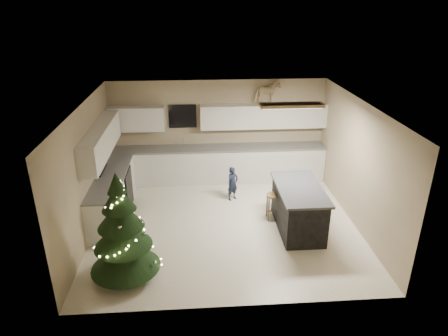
{
  "coord_description": "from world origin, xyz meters",
  "views": [
    {
      "loc": [
        -0.57,
        -7.39,
        4.5
      ],
      "look_at": [
        0.0,
        0.35,
        1.15
      ],
      "focal_mm": 32.0,
      "sensor_mm": 36.0,
      "label": 1
    }
  ],
  "objects": [
    {
      "name": "cabinetry",
      "position": [
        -0.91,
        1.65,
        0.76
      ],
      "size": [
        5.5,
        3.2,
        2.0
      ],
      "color": "silver",
      "rests_on": "ground_plane"
    },
    {
      "name": "toddler",
      "position": [
        0.26,
        1.11,
        0.41
      ],
      "size": [
        0.36,
        0.34,
        0.82
      ],
      "primitive_type": "imported",
      "rotation": [
        0.0,
        0.0,
        0.62
      ],
      "color": "black",
      "rests_on": "ground_plane"
    },
    {
      "name": "room_shell",
      "position": [
        0.02,
        0.0,
        1.75
      ],
      "size": [
        5.52,
        5.02,
        2.61
      ],
      "color": "tan",
      "rests_on": "ground_plane"
    },
    {
      "name": "island",
      "position": [
        1.49,
        -0.29,
        0.48
      ],
      "size": [
        0.9,
        1.7,
        0.95
      ],
      "color": "black",
      "rests_on": "ground_plane"
    },
    {
      "name": "rocking_horse",
      "position": [
        1.22,
        2.33,
        2.3
      ],
      "size": [
        0.72,
        0.52,
        0.57
      ],
      "rotation": [
        0.0,
        0.0,
        1.96
      ],
      "color": "olive",
      "rests_on": "cabinetry"
    },
    {
      "name": "christmas_tree",
      "position": [
        -1.85,
        -1.6,
        0.81
      ],
      "size": [
        1.23,
        1.19,
        1.97
      ],
      "rotation": [
        0.0,
        0.0,
        0.39
      ],
      "color": "#3F2816",
      "rests_on": "ground_plane"
    },
    {
      "name": "ground_plane",
      "position": [
        0.0,
        0.0,
        0.0
      ],
      "size": [
        5.5,
        5.5,
        0.0
      ],
      "primitive_type": "plane",
      "color": "beige"
    },
    {
      "name": "bar_stool",
      "position": [
        1.05,
        0.15,
        0.44
      ],
      "size": [
        0.31,
        0.31,
        0.58
      ],
      "rotation": [
        0.0,
        0.0,
        -0.18
      ],
      "color": "olive",
      "rests_on": "ground_plane"
    }
  ]
}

